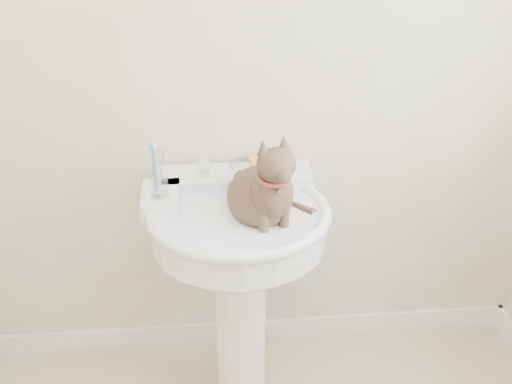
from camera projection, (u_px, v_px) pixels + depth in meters
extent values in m
cube|color=white|center=(253.00, 330.00, 2.74)|extent=(2.20, 0.02, 0.09)
cylinder|color=white|center=(241.00, 326.00, 2.34)|extent=(0.18, 0.18, 0.66)
cylinder|color=white|center=(239.00, 228.00, 2.13)|extent=(0.58, 0.58, 0.13)
ellipsoid|color=white|center=(239.00, 244.00, 2.16)|extent=(0.53, 0.46, 0.21)
torus|color=white|center=(239.00, 213.00, 2.10)|extent=(0.61, 0.61, 0.04)
cube|color=white|center=(235.00, 179.00, 2.27)|extent=(0.54, 0.14, 0.06)
cube|color=white|center=(161.00, 200.00, 2.15)|extent=(0.13, 0.19, 0.06)
cylinder|color=silver|center=(236.00, 172.00, 2.21)|extent=(0.05, 0.05, 0.05)
cylinder|color=silver|center=(236.00, 171.00, 2.15)|extent=(0.04, 0.04, 0.14)
sphere|color=white|center=(203.00, 165.00, 2.21)|extent=(0.06, 0.06, 0.06)
sphere|color=white|center=(267.00, 162.00, 2.22)|extent=(0.06, 0.06, 0.06)
cube|color=orange|center=(262.00, 161.00, 2.29)|extent=(0.10, 0.07, 0.03)
cylinder|color=silver|center=(160.00, 195.00, 2.11)|extent=(0.07, 0.07, 0.01)
cylinder|color=white|center=(159.00, 183.00, 2.08)|extent=(0.06, 0.06, 0.09)
cylinder|color=blue|center=(154.00, 170.00, 2.06)|extent=(0.01, 0.01, 0.17)
cylinder|color=silver|center=(158.00, 169.00, 2.06)|extent=(0.01, 0.01, 0.17)
cylinder|color=pink|center=(161.00, 169.00, 2.06)|extent=(0.01, 0.01, 0.17)
ellipsoid|color=brown|center=(262.00, 197.00, 2.07)|extent=(0.21, 0.25, 0.19)
ellipsoid|color=brown|center=(265.00, 194.00, 1.97)|extent=(0.14, 0.13, 0.17)
ellipsoid|color=brown|center=(266.00, 166.00, 1.89)|extent=(0.12, 0.11, 0.11)
cone|color=brown|center=(254.00, 147.00, 1.87)|extent=(0.04, 0.04, 0.05)
cone|color=brown|center=(277.00, 146.00, 1.88)|extent=(0.04, 0.04, 0.05)
cylinder|color=brown|center=(295.00, 209.00, 2.13)|extent=(0.03, 0.03, 0.22)
torus|color=maroon|center=(266.00, 180.00, 1.92)|extent=(0.10, 0.10, 0.01)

